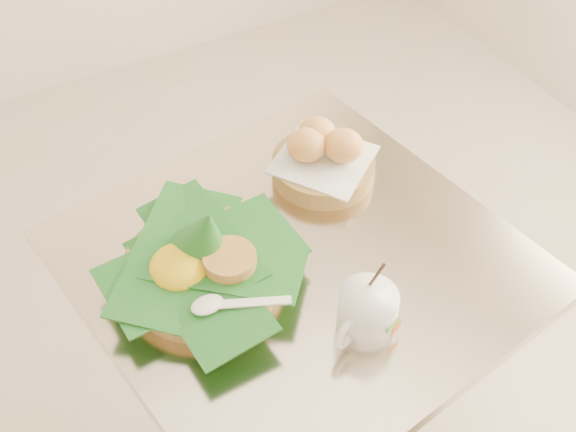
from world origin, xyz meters
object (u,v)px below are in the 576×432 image
bread_basket (323,157)px  coffee_mug (366,312)px  cafe_table (297,331)px  rice_basket (202,262)px

bread_basket → coffee_mug: size_ratio=1.45×
cafe_table → bread_basket: (0.15, 0.16, 0.26)m
rice_basket → coffee_mug: 0.28m
bread_basket → coffee_mug: (-0.13, -0.34, 0.00)m
cafe_table → coffee_mug: size_ratio=4.99×
cafe_table → bread_basket: 0.34m
rice_basket → bread_basket: size_ratio=1.41×
rice_basket → bread_basket: rice_basket is taller
bread_basket → rice_basket: bearing=-157.0°
rice_basket → cafe_table: bearing=-11.6°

